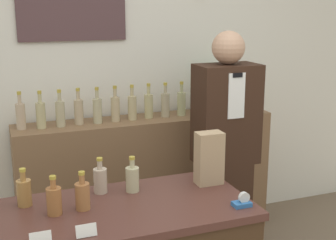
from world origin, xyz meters
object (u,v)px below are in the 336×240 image
at_px(potted_plant, 220,88).
at_px(paper_bag, 209,158).
at_px(tape_dispenser, 242,202).
at_px(shopkeeper, 225,154).

relative_size(potted_plant, paper_bag, 1.21).
bearing_deg(paper_bag, tape_dispenser, -85.85).
relative_size(potted_plant, tape_dispenser, 3.96).
xyz_separation_m(shopkeeper, potted_plant, (0.26, 0.60, 0.36)).
bearing_deg(paper_bag, potted_plant, 60.48).
xyz_separation_m(paper_bag, tape_dispenser, (0.02, -0.33, -0.12)).
height_order(shopkeeper, tape_dispenser, shopkeeper).
bearing_deg(shopkeeper, potted_plant, 66.78).
bearing_deg(shopkeeper, paper_bag, -125.26).
bearing_deg(tape_dispenser, paper_bag, 94.15).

